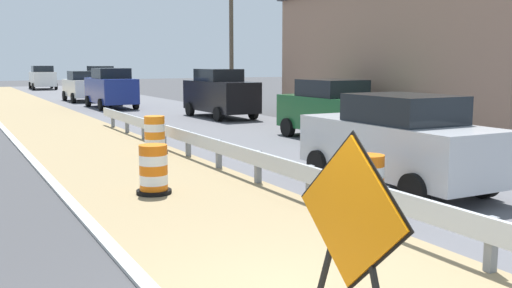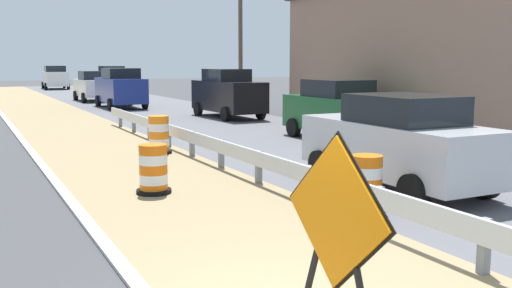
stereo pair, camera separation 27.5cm
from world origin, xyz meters
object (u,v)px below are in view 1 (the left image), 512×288
at_px(utility_pole_mid, 231,35).
at_px(utility_pole_near, 413,7).
at_px(car_lead_near_lane, 83,86).
at_px(car_trailing_near_lane, 101,80).
at_px(traffic_barrel_mid, 155,137).
at_px(car_mid_far_lane, 220,93).
at_px(car_trailing_far_lane, 42,78).
at_px(car_distant_a, 334,110).
at_px(car_distant_b, 111,88).
at_px(traffic_barrel_nearest, 368,185).
at_px(traffic_barrel_close, 154,172).
at_px(car_lead_far_lane, 397,141).
at_px(warning_sign_diamond, 350,220).

bearing_deg(utility_pole_mid, utility_pole_near, -90.19).
height_order(car_lead_near_lane, car_trailing_near_lane, car_trailing_near_lane).
bearing_deg(traffic_barrel_mid, car_mid_far_lane, 55.44).
relative_size(car_trailing_far_lane, utility_pole_near, 0.56).
bearing_deg(traffic_barrel_mid, utility_pole_mid, 57.10).
height_order(car_trailing_far_lane, utility_pole_near, utility_pole_near).
bearing_deg(car_distant_a, car_distant_b, -170.83).
xyz_separation_m(car_distant_a, utility_pole_near, (3.25, -0.04, 3.48)).
distance_m(traffic_barrel_mid, car_mid_far_lane, 10.78).
bearing_deg(traffic_barrel_nearest, traffic_barrel_mid, 99.54).
relative_size(car_lead_near_lane, car_distant_a, 0.94).
bearing_deg(utility_pole_near, traffic_barrel_close, -156.33).
relative_size(car_lead_far_lane, utility_pole_mid, 0.58).
xyz_separation_m(car_lead_near_lane, car_trailing_far_lane, (0.18, 18.70, 0.11)).
distance_m(car_trailing_near_lane, car_distant_a, 31.79).
xyz_separation_m(warning_sign_diamond, traffic_barrel_mid, (1.71, 11.18, -0.56)).
bearing_deg(warning_sign_diamond, traffic_barrel_mid, -102.94).
height_order(car_mid_far_lane, car_distant_b, car_mid_far_lane).
bearing_deg(traffic_barrel_close, car_distant_a, 31.99).
relative_size(car_mid_far_lane, utility_pole_near, 0.54).
bearing_deg(utility_pole_mid, car_distant_b, 162.70).
relative_size(traffic_barrel_close, car_trailing_near_lane, 0.23).
xyz_separation_m(car_lead_near_lane, utility_pole_near, (6.63, -22.99, 3.49)).
height_order(car_lead_near_lane, car_trailing_far_lane, car_trailing_far_lane).
bearing_deg(car_lead_far_lane, traffic_barrel_mid, 24.34).
height_order(car_lead_near_lane, utility_pole_mid, utility_pole_mid).
bearing_deg(traffic_barrel_nearest, traffic_barrel_close, 134.53).
height_order(warning_sign_diamond, car_distant_b, car_distant_b).
relative_size(car_lead_far_lane, car_mid_far_lane, 0.98).
bearing_deg(traffic_barrel_nearest, car_distant_b, 85.91).
height_order(traffic_barrel_close, car_distant_b, car_distant_b).
height_order(traffic_barrel_nearest, car_distant_b, car_distant_b).
height_order(car_distant_a, utility_pole_near, utility_pole_near).
bearing_deg(utility_pole_near, warning_sign_diamond, -134.85).
height_order(traffic_barrel_close, car_distant_a, car_distant_a).
height_order(traffic_barrel_mid, car_mid_far_lane, car_mid_far_lane).
xyz_separation_m(car_distant_a, car_distant_b, (-3.19, 16.63, 0.11)).
relative_size(car_trailing_far_lane, car_distant_b, 1.04).
bearing_deg(car_trailing_far_lane, utility_pole_near, -169.15).
relative_size(traffic_barrel_nearest, car_lead_near_lane, 0.24).
bearing_deg(utility_pole_near, car_distant_a, 179.29).
distance_m(car_lead_near_lane, car_distant_b, 6.32).
height_order(car_lead_far_lane, car_distant_a, car_distant_a).
distance_m(car_lead_near_lane, car_trailing_near_lane, 9.42).
relative_size(car_lead_far_lane, car_distant_b, 0.98).
distance_m(traffic_barrel_mid, car_lead_near_lane, 23.25).
height_order(car_lead_near_lane, car_mid_far_lane, car_mid_far_lane).
bearing_deg(car_trailing_near_lane, traffic_barrel_close, -11.80).
xyz_separation_m(traffic_barrel_mid, car_distant_b, (3.06, 16.75, 0.62)).
bearing_deg(car_distant_b, utility_pole_near, -159.14).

